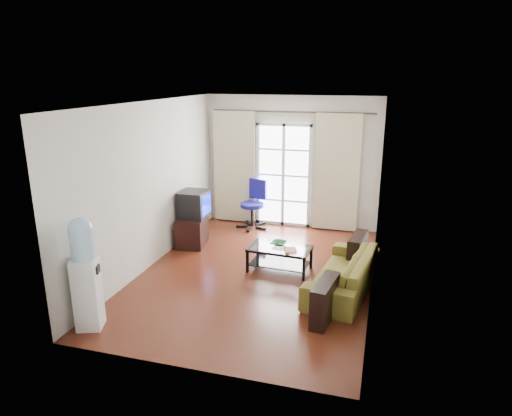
{
  "coord_description": "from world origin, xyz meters",
  "views": [
    {
      "loc": [
        1.86,
        -6.52,
        3.11
      ],
      "look_at": [
        -0.11,
        0.35,
        0.99
      ],
      "focal_mm": 32.0,
      "sensor_mm": 36.0,
      "label": 1
    }
  ],
  "objects": [
    {
      "name": "floor",
      "position": [
        0.0,
        0.0,
        0.0
      ],
      "size": [
        5.2,
        5.2,
        0.0
      ],
      "primitive_type": "plane",
      "color": "#5F2716",
      "rests_on": "ground"
    },
    {
      "name": "ceiling",
      "position": [
        0.0,
        0.0,
        2.7
      ],
      "size": [
        5.2,
        5.2,
        0.0
      ],
      "primitive_type": "plane",
      "rotation": [
        3.14,
        0.0,
        0.0
      ],
      "color": "white",
      "rests_on": "wall_back"
    },
    {
      "name": "wall_back",
      "position": [
        0.0,
        2.6,
        1.35
      ],
      "size": [
        3.6,
        0.02,
        2.7
      ],
      "primitive_type": "cube",
      "color": "silver",
      "rests_on": "floor"
    },
    {
      "name": "wall_front",
      "position": [
        0.0,
        -2.6,
        1.35
      ],
      "size": [
        3.6,
        0.02,
        2.7
      ],
      "primitive_type": "cube",
      "color": "silver",
      "rests_on": "floor"
    },
    {
      "name": "wall_left",
      "position": [
        -1.8,
        0.0,
        1.35
      ],
      "size": [
        0.02,
        5.2,
        2.7
      ],
      "primitive_type": "cube",
      "color": "silver",
      "rests_on": "floor"
    },
    {
      "name": "wall_right",
      "position": [
        1.8,
        0.0,
        1.35
      ],
      "size": [
        0.02,
        5.2,
        2.7
      ],
      "primitive_type": "cube",
      "color": "silver",
      "rests_on": "floor"
    },
    {
      "name": "french_door",
      "position": [
        -0.15,
        2.54,
        1.07
      ],
      "size": [
        1.16,
        0.06,
        2.15
      ],
      "color": "white",
      "rests_on": "wall_back"
    },
    {
      "name": "curtain_rod",
      "position": [
        0.0,
        2.5,
        2.38
      ],
      "size": [
        3.3,
        0.04,
        0.04
      ],
      "primitive_type": "cylinder",
      "rotation": [
        0.0,
        1.57,
        0.0
      ],
      "color": "#4C3F2D",
      "rests_on": "wall_back"
    },
    {
      "name": "curtain_left",
      "position": [
        -1.2,
        2.48,
        1.2
      ],
      "size": [
        0.9,
        0.07,
        2.35
      ],
      "primitive_type": "cube",
      "color": "beige",
      "rests_on": "curtain_rod"
    },
    {
      "name": "curtain_right",
      "position": [
        0.95,
        2.48,
        1.2
      ],
      "size": [
        0.9,
        0.07,
        2.35
      ],
      "primitive_type": "cube",
      "color": "beige",
      "rests_on": "curtain_rod"
    },
    {
      "name": "radiator",
      "position": [
        0.8,
        2.5,
        0.33
      ],
      "size": [
        0.64,
        0.12,
        0.64
      ],
      "primitive_type": "cube",
      "color": "gray",
      "rests_on": "floor"
    },
    {
      "name": "sofa",
      "position": [
        1.39,
        -0.2,
        0.28
      ],
      "size": [
        2.11,
        1.3,
        0.55
      ],
      "primitive_type": "imported",
      "rotation": [
        0.0,
        0.0,
        -1.72
      ],
      "color": "brown",
      "rests_on": "floor"
    },
    {
      "name": "coffee_table",
      "position": [
        0.33,
        0.21,
        0.26
      ],
      "size": [
        1.03,
        0.63,
        0.4
      ],
      "rotation": [
        0.0,
        0.0,
        -0.06
      ],
      "color": "silver",
      "rests_on": "floor"
    },
    {
      "name": "bowl",
      "position": [
        0.29,
        0.32,
        0.43
      ],
      "size": [
        0.3,
        0.3,
        0.06
      ],
      "primitive_type": "imported",
      "rotation": [
        0.0,
        0.0,
        -0.12
      ],
      "color": "#369759",
      "rests_on": "coffee_table"
    },
    {
      "name": "book",
      "position": [
        0.43,
        0.08,
        0.42
      ],
      "size": [
        0.35,
        0.37,
        0.02
      ],
      "primitive_type": "imported",
      "rotation": [
        0.0,
        0.0,
        0.33
      ],
      "color": "#9E1A13",
      "rests_on": "coffee_table"
    },
    {
      "name": "remote",
      "position": [
        0.2,
        0.36,
        0.41
      ],
      "size": [
        0.15,
        0.06,
        0.02
      ],
      "primitive_type": "cube",
      "rotation": [
        0.0,
        0.0,
        0.13
      ],
      "color": "black",
      "rests_on": "coffee_table"
    },
    {
      "name": "tv_stand",
      "position": [
        -1.53,
        0.93,
        0.27
      ],
      "size": [
        0.6,
        0.8,
        0.53
      ],
      "primitive_type": "cube",
      "rotation": [
        0.0,
        0.0,
        0.17
      ],
      "color": "black",
      "rests_on": "floor"
    },
    {
      "name": "crt_tv",
      "position": [
        -1.53,
        1.01,
        0.78
      ],
      "size": [
        0.55,
        0.53,
        0.49
      ],
      "rotation": [
        0.0,
        0.0,
        0.01
      ],
      "color": "black",
      "rests_on": "tv_stand"
    },
    {
      "name": "task_chair",
      "position": [
        -0.71,
        2.2,
        0.29
      ],
      "size": [
        0.85,
        0.85,
        1.0
      ],
      "rotation": [
        0.0,
        0.0,
        -0.29
      ],
      "color": "black",
      "rests_on": "floor"
    },
    {
      "name": "water_cooler",
      "position": [
        -1.58,
        -2.15,
        0.77
      ],
      "size": [
        0.38,
        0.38,
        1.47
      ],
      "rotation": [
        0.0,
        0.0,
        0.34
      ],
      "color": "white",
      "rests_on": "floor"
    }
  ]
}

